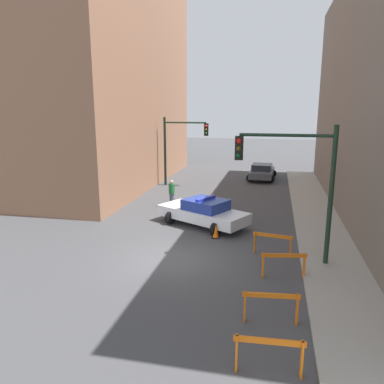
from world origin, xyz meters
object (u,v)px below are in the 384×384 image
Objects in this scene: traffic_light_far at (179,141)px; traffic_cone at (216,231)px; barrier_front at (269,350)px; pedestrian_crossing at (172,193)px; barrier_back at (284,261)px; police_car at (203,212)px; barrier_corner at (273,241)px; traffic_light_near at (299,174)px; parked_car_near at (262,171)px; barrier_mid at (271,303)px.

traffic_light_far is 7.93× the size of traffic_cone.
barrier_front is 9.11m from traffic_cone.
barrier_back is at bearing -15.62° from pedestrian_crossing.
pedestrian_crossing is at bearing 66.26° from police_car.
traffic_light_far is at bearing 119.43° from barrier_corner.
traffic_light_near is at bearing -33.12° from traffic_cone.
police_car reaches higher than barrier_back.
barrier_corner is 2.42× the size of traffic_cone.
parked_car_near is (2.43, 13.44, -0.05)m from police_car.
parked_car_near is 16.68m from barrier_corner.
police_car is at bearing 137.26° from barrier_corner.
barrier_corner is (6.03, -6.43, -0.24)m from pedestrian_crossing.
barrier_mid is 1.01× the size of barrier_corner.
traffic_light_far is 14.92m from barrier_corner.
barrier_back is at bearing -62.77° from traffic_light_far.
traffic_light_near is 3.29× the size of barrier_back.
barrier_corner is at bearing 101.44° from barrier_back.
traffic_light_near is 3.26× the size of barrier_mid.
police_car is 3.15× the size of barrier_mid.
barrier_front is at bearing -94.59° from barrier_back.
barrier_back is (3.88, -5.24, -0.11)m from police_car.
barrier_front is 5.16m from barrier_back.
traffic_cone is (-2.57, 8.73, -0.30)m from barrier_front.
barrier_back and barrier_corner have the same top height.
traffic_light_near reaches higher than traffic_light_far.
traffic_light_near is 1.19× the size of parked_car_near.
police_car is 4.12m from pedestrian_crossing.
barrier_front reaches higher than traffic_cone.
police_car is 7.65× the size of traffic_cone.
barrier_corner is (0.00, 7.18, 0.00)m from barrier_front.
traffic_cone is at bearing -67.55° from traffic_light_far.
traffic_light_near is at bearing -38.63° from barrier_corner.
pedestrian_crossing is (1.17, -6.34, -2.54)m from traffic_light_far.
police_car is 13.66m from parked_car_near.
pedestrian_crossing is at bearing 117.73° from barrier_mid.
traffic_light_near is 17.65m from parked_car_near.
barrier_back is (0.40, 3.02, 0.00)m from barrier_mid.
barrier_back is at bearing -106.99° from traffic_light_near.
barrier_corner is at bearing -83.54° from parked_car_near.
barrier_mid is (3.48, -8.26, -0.11)m from police_car.
barrier_mid is (1.05, -21.70, -0.06)m from parked_car_near.
traffic_light_far is 3.25× the size of barrier_front.
parked_car_near is 2.76× the size of barrier_corner.
barrier_corner is at bearing -60.57° from traffic_light_far.
traffic_cone is (-2.58, 6.61, -0.30)m from barrier_mid.
parked_car_near is at bearing 92.49° from barrier_front.
traffic_light_near is 1.00× the size of traffic_light_far.
traffic_light_near is 5.17m from traffic_cone.
police_car is 1.93m from traffic_cone.
barrier_mid is at bearing -129.35° from police_car.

